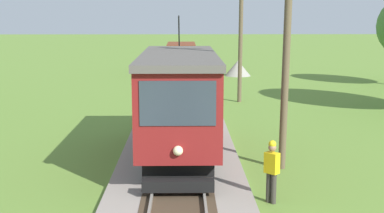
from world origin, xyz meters
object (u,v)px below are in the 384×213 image
track_worker (272,169)px  red_tram (179,100)px  utility_pole_mid (241,36)px  freight_car (181,56)px  utility_pole_near_tram (287,42)px  gravel_pile (238,68)px

track_worker → red_tram: bearing=-104.7°
utility_pole_mid → track_worker: (-0.91, -16.40, -2.93)m
red_tram → freight_car: (-0.00, 27.11, -0.64)m
red_tram → utility_pole_near_tram: size_ratio=1.02×
freight_car → utility_pole_near_tram: (3.49, -28.33, 2.73)m
freight_car → gravel_pile: bearing=-21.2°
gravel_pile → track_worker: size_ratio=1.21×
utility_pole_mid → track_worker: 16.68m
freight_car → utility_pole_mid: (3.49, -14.96, 2.36)m
red_tram → utility_pole_mid: size_ratio=1.12×
gravel_pile → track_worker: track_worker is taller
track_worker → gravel_pile: bearing=-140.1°
utility_pole_near_tram → track_worker: 4.57m
freight_car → gravel_pile: freight_car is taller
utility_pole_near_tram → red_tram: bearing=160.7°
red_tram → track_worker: 5.11m
red_tram → utility_pole_mid: 12.76m
track_worker → utility_pole_mid: bearing=-139.1°
utility_pole_mid → track_worker: utility_pole_mid is taller
red_tram → utility_pole_near_tram: 4.25m
red_tram → freight_car: bearing=90.0°
utility_pole_near_tram → utility_pole_mid: 13.38m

